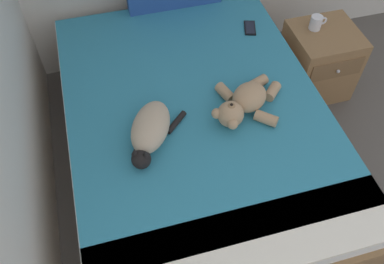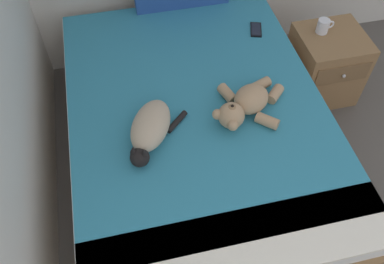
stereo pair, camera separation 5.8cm
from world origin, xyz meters
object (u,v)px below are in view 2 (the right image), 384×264
teddy_bear (245,104)px  nightstand (325,65)px  mug (323,26)px  cat (150,129)px  bed (196,133)px  cell_phone (256,30)px

teddy_bear → nightstand: size_ratio=0.91×
mug → cat: bearing=-153.0°
bed → cat: size_ratio=4.92×
cat → cell_phone: (0.83, 0.73, -0.07)m
cell_phone → mug: mug is taller
bed → mug: bearing=25.6°
cat → bed: bearing=31.4°
bed → cell_phone: (0.54, 0.55, 0.28)m
teddy_bear → mug: 0.94m
cat → cell_phone: size_ratio=2.55×
bed → nightstand: 1.12m
cat → cell_phone: cat is taller
cat → teddy_bear: size_ratio=0.89×
nightstand → mug: 0.32m
cat → teddy_bear: 0.54m
mug → teddy_bear: bearing=-141.1°
cell_phone → bed: bearing=-134.2°
bed → teddy_bear: bearing=-26.7°
nightstand → mug: mug is taller
teddy_bear → mug: size_ratio=3.86×
mug → bed: bearing=-154.4°
cat → teddy_bear: bearing=5.9°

